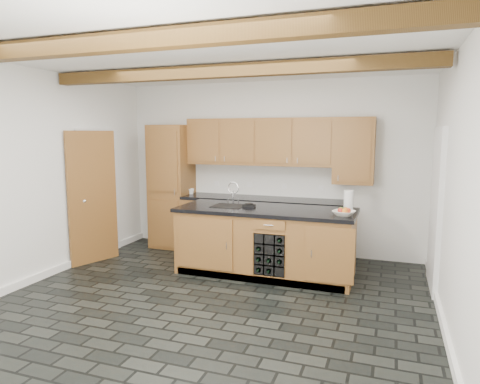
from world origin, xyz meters
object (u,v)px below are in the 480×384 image
Objects in this scene: island at (266,241)px; fruit_bowl at (344,213)px; kitchen_scale at (249,205)px; paper_towel at (348,200)px.

island is 9.06× the size of fruit_bowl.
island is 14.24× the size of kitchen_scale.
paper_towel is at bearing 11.64° from island.
kitchen_scale is at bearing -171.98° from paper_towel.
fruit_bowl is at bearing -9.96° from island.
paper_towel reaches higher than fruit_bowl.
island is 1.20m from fruit_bowl.
fruit_bowl is at bearing -11.58° from kitchen_scale.
paper_towel reaches higher than island.
island is 0.55m from kitchen_scale.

